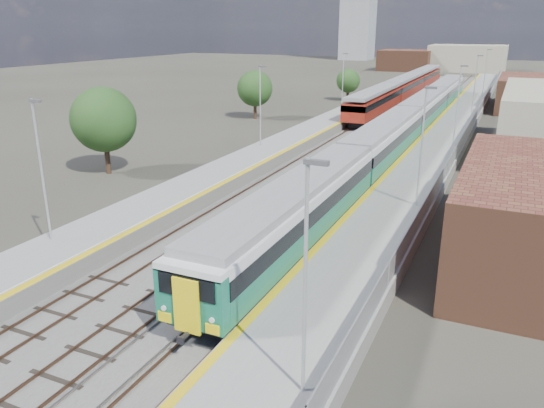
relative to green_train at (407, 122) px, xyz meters
The scene contains 11 objects.
ground 5.44m from the green_train, 107.77° to the left, with size 320.00×320.00×0.00m, color #47443A.
ballast_bed 8.42m from the green_train, 117.58° to the left, with size 10.50×155.00×0.06m, color #565451.
tracks 9.66m from the green_train, 109.59° to the left, with size 8.96×160.00×0.17m.
platform_right 8.31m from the green_train, 62.20° to the left, with size 4.70×155.00×8.52m.
platform_left 12.88m from the green_train, 145.80° to the left, with size 4.30×155.00×8.52m.
buildings 95.69m from the green_train, 101.88° to the left, with size 72.00×185.50×40.00m.
green_train is the anchor object (origin of this frame).
red_train 35.40m from the green_train, 101.40° to the left, with size 3.05×61.81×3.85m.
tree_a 30.62m from the green_train, 132.72° to the right, with size 5.36×5.36×7.27m.
tree_b 23.22m from the green_train, 159.92° to the left, with size 4.72×4.72×6.40m.
tree_c 34.22m from the green_train, 117.10° to the left, with size 3.88×3.88×5.26m.
Camera 1 is at (11.48, -11.08, 11.88)m, focal length 35.00 mm.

